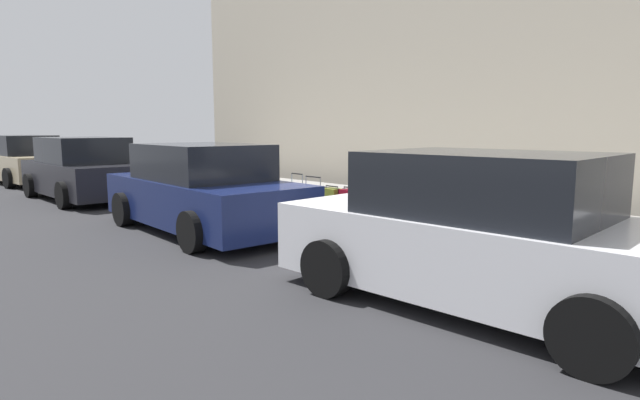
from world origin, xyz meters
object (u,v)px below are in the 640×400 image
suitcase_olive_7 (332,202)px  suitcase_red_3 (424,215)px  suitcase_navy_8 (313,199)px  suitcase_maroon_6 (353,204)px  suitcase_navy_1 (480,218)px  bollard_post (250,189)px  parked_car_white_0 (483,234)px  suitcase_teal_9 (297,197)px  fire_hydrant (268,186)px  suitcase_teal_2 (450,220)px  parking_meter (622,197)px  parked_car_navy_1 (203,190)px  parked_car_charcoal_2 (84,170)px  suitcase_black_5 (375,203)px  suitcase_silver_4 (400,208)px  suitcase_olive_0 (516,229)px  parked_car_beige_3 (23,161)px

suitcase_olive_7 → suitcase_red_3: bearing=180.0°
suitcase_navy_8 → suitcase_maroon_6: bearing=-179.1°
suitcase_maroon_6 → suitcase_olive_7: size_ratio=1.02×
suitcase_navy_1 → bollard_post: 5.71m
parked_car_white_0 → suitcase_navy_8: bearing=-24.2°
suitcase_teal_9 → fire_hydrant: 0.97m
suitcase_teal_2 → suitcase_navy_8: 3.18m
suitcase_red_3 → suitcase_teal_9: size_ratio=1.07×
suitcase_olive_7 → parking_meter: 5.03m
parked_car_navy_1 → suitcase_navy_8: bearing=-103.4°
suitcase_navy_1 → parked_car_navy_1: parked_car_navy_1 is taller
suitcase_navy_1 → parking_meter: (-1.82, -0.30, 0.46)m
bollard_post → parked_car_charcoal_2: 4.85m
parked_car_charcoal_2 → fire_hydrant: bearing=-154.9°
suitcase_teal_9 → parked_car_white_0: parked_car_white_0 is taller
suitcase_black_5 → suitcase_teal_9: suitcase_black_5 is taller
suitcase_red_3 → suitcase_olive_7: suitcase_red_3 is taller
suitcase_teal_2 → suitcase_silver_4: suitcase_silver_4 is taller
bollard_post → parked_car_white_0: parked_car_white_0 is taller
suitcase_navy_1 → suitcase_red_3: 1.02m
suitcase_olive_0 → suitcase_red_3: (1.55, 0.08, 0.01)m
suitcase_silver_4 → suitcase_black_5: size_ratio=1.01×
bollard_post → parked_car_beige_3: (9.99, 2.12, 0.29)m
suitcase_olive_7 → parked_car_white_0: parked_car_white_0 is taller
fire_hydrant → parked_car_navy_1: (-0.98, 2.27, 0.19)m
suitcase_teal_2 → suitcase_black_5: suitcase_black_5 is taller
suitcase_black_5 → suitcase_red_3: bearing=-179.4°
suitcase_olive_0 → suitcase_black_5: bearing=2.0°
suitcase_teal_2 → suitcase_olive_7: bearing=0.4°
suitcase_silver_4 → bollard_post: bearing=1.4°
suitcase_teal_2 → bollard_post: bollard_post is taller
suitcase_black_5 → parked_car_navy_1: size_ratio=0.21×
suitcase_teal_2 → parking_meter: size_ratio=0.44×
suitcase_red_3 → parked_car_charcoal_2: size_ratio=0.18×
suitcase_navy_8 → parked_car_charcoal_2: bearing=19.3°
suitcase_silver_4 → parked_car_charcoal_2: (8.56, 2.23, 0.27)m
suitcase_red_3 → suitcase_navy_8: suitcase_red_3 is taller
suitcase_red_3 → suitcase_silver_4: (0.49, 0.00, 0.08)m
parking_meter → parked_car_navy_1: size_ratio=0.27×
suitcase_olive_7 → fire_hydrant: fire_hydrant is taller
suitcase_navy_1 → suitcase_navy_8: suitcase_navy_1 is taller
suitcase_silver_4 → suitcase_black_5: bearing=0.9°
suitcase_navy_1 → bollard_post: size_ratio=1.43×
suitcase_navy_1 → suitcase_red_3: bearing=-0.3°
suitcase_teal_2 → parked_car_white_0: bearing=128.4°
fire_hydrant → suitcase_navy_1: bearing=179.5°
suitcase_navy_1 → suitcase_teal_9: bearing=-0.9°
suitcase_silver_4 → parked_car_beige_3: size_ratio=0.20×
suitcase_navy_8 → bollard_post: 2.01m
fire_hydrant → suitcase_black_5: bearing=179.0°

